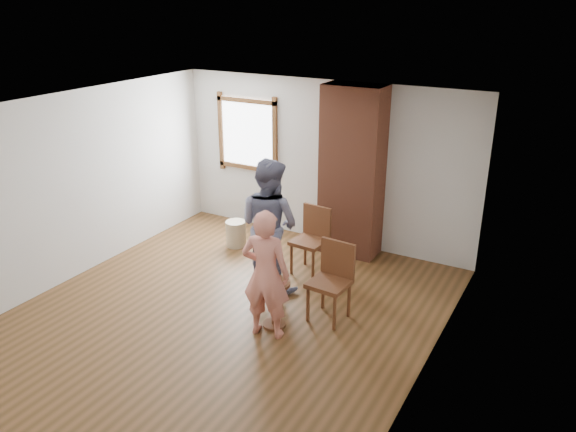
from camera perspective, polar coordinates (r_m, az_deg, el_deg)
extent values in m
plane|color=brown|center=(7.28, -6.25, -9.86)|extent=(5.50, 5.50, 0.00)
cube|color=silver|center=(8.94, 3.61, 5.43)|extent=(5.00, 0.04, 2.60)
cube|color=silver|center=(8.34, -20.84, 2.83)|extent=(0.04, 5.50, 2.60)
cube|color=silver|center=(5.71, 14.26, -4.87)|extent=(0.04, 5.50, 2.60)
cube|color=white|center=(6.33, -7.21, 10.67)|extent=(5.00, 5.50, 0.04)
cube|color=brown|center=(9.50, -4.16, 8.25)|extent=(1.14, 0.06, 1.34)
cube|color=white|center=(9.51, -4.09, 8.27)|extent=(1.00, 0.02, 1.20)
cube|color=brown|center=(8.49, 6.53, 4.44)|extent=(0.90, 0.50, 2.60)
cylinder|color=tan|center=(9.04, -5.32, -1.79)|extent=(0.35, 0.35, 0.42)
cylinder|color=black|center=(8.87, -3.10, -3.13)|extent=(0.18, 0.18, 0.15)
cube|color=brown|center=(8.04, 2.17, -2.62)|extent=(0.49, 0.49, 0.05)
cylinder|color=brown|center=(8.09, 0.34, -4.33)|extent=(0.04, 0.04, 0.49)
cylinder|color=brown|center=(7.92, 2.55, -4.99)|extent=(0.04, 0.04, 0.49)
cylinder|color=brown|center=(8.37, 1.76, -3.43)|extent=(0.04, 0.04, 0.49)
cylinder|color=brown|center=(8.20, 3.92, -4.03)|extent=(0.04, 0.04, 0.49)
cube|color=brown|center=(8.10, 2.97, -0.56)|extent=(0.46, 0.09, 0.49)
cube|color=brown|center=(6.92, 4.20, -6.86)|extent=(0.49, 0.49, 0.05)
cylinder|color=brown|center=(6.98, 2.04, -8.86)|extent=(0.04, 0.04, 0.49)
cylinder|color=brown|center=(6.82, 4.75, -9.71)|extent=(0.04, 0.04, 0.49)
cylinder|color=brown|center=(7.26, 3.58, -7.61)|extent=(0.04, 0.04, 0.49)
cylinder|color=brown|center=(7.11, 6.21, -8.38)|extent=(0.04, 0.04, 0.49)
cube|color=brown|center=(6.97, 5.10, -4.39)|extent=(0.46, 0.08, 0.49)
cylinder|color=brown|center=(6.72, -1.47, -6.88)|extent=(0.40, 0.40, 0.04)
cylinder|color=brown|center=(6.86, -1.44, -9.01)|extent=(0.06, 0.06, 0.54)
cylinder|color=brown|center=(7.00, -1.42, -10.95)|extent=(0.28, 0.28, 0.03)
cylinder|color=white|center=(6.71, -1.47, -6.70)|extent=(0.18, 0.18, 0.01)
cube|color=white|center=(6.68, -1.40, -6.46)|extent=(0.08, 0.07, 0.06)
imported|color=#16173C|center=(7.50, -1.93, -0.90)|extent=(0.99, 0.83, 1.83)
imported|color=#E58572|center=(6.47, -2.27, -5.96)|extent=(0.64, 0.48, 1.58)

